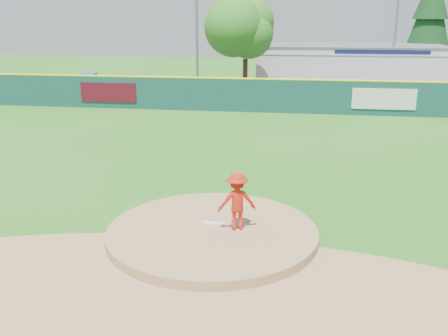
% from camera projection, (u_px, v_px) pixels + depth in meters
% --- Properties ---
extents(ground, '(120.00, 120.00, 0.00)m').
position_uv_depth(ground, '(212.00, 237.00, 13.08)').
color(ground, '#286B19').
rests_on(ground, ground).
extents(pitchers_mound, '(5.50, 5.50, 0.50)m').
position_uv_depth(pitchers_mound, '(212.00, 237.00, 13.08)').
color(pitchers_mound, '#9E774C').
rests_on(pitchers_mound, ground).
extents(pitching_rubber, '(0.60, 0.15, 0.04)m').
position_uv_depth(pitching_rubber, '(214.00, 223.00, 13.28)').
color(pitching_rubber, white).
rests_on(pitching_rubber, pitchers_mound).
extents(infield_dirt_arc, '(15.40, 15.40, 0.01)m').
position_uv_depth(infield_dirt_arc, '(187.00, 298.00, 10.24)').
color(infield_dirt_arc, '#9E774C').
rests_on(infield_dirt_arc, ground).
extents(parking_lot, '(44.00, 16.00, 0.02)m').
position_uv_depth(parking_lot, '(274.00, 91.00, 38.60)').
color(parking_lot, '#38383A').
rests_on(parking_lot, ground).
extents(pitcher, '(1.12, 0.85, 1.53)m').
position_uv_depth(pitcher, '(237.00, 201.00, 12.77)').
color(pitcher, red).
rests_on(pitcher, pitchers_mound).
extents(van, '(4.84, 2.74, 1.27)m').
position_uv_depth(van, '(206.00, 86.00, 36.90)').
color(van, silver).
rests_on(van, parking_lot).
extents(pool_building_grp, '(15.20, 8.20, 3.31)m').
position_uv_depth(pool_building_grp, '(349.00, 65.00, 41.96)').
color(pool_building_grp, silver).
rests_on(pool_building_grp, ground).
extents(fence_banners, '(20.27, 0.04, 1.20)m').
position_uv_depth(fence_banners, '(240.00, 96.00, 29.94)').
color(fence_banners, '#510B18').
rests_on(fence_banners, ground).
extents(playground_slide, '(1.01, 2.84, 1.57)m').
position_uv_depth(playground_slide, '(89.00, 83.00, 37.05)').
color(playground_slide, '#1A7CE3').
rests_on(playground_slide, ground).
extents(outfield_fence, '(40.00, 0.14, 2.07)m').
position_uv_depth(outfield_fence, '(265.00, 95.00, 29.78)').
color(outfield_fence, '#13403E').
rests_on(outfield_fence, ground).
extents(deciduous_tree, '(5.60, 5.60, 7.36)m').
position_uv_depth(deciduous_tree, '(246.00, 31.00, 35.68)').
color(deciduous_tree, '#382314').
rests_on(deciduous_tree, ground).
extents(conifer_tree, '(4.40, 4.40, 9.50)m').
position_uv_depth(conifer_tree, '(430.00, 17.00, 43.59)').
color(conifer_tree, '#382314').
rests_on(conifer_tree, ground).
extents(light_pole_left, '(1.75, 0.25, 11.00)m').
position_uv_depth(light_pole_left, '(196.00, 10.00, 37.73)').
color(light_pole_left, gray).
rests_on(light_pole_left, ground).
extents(light_pole_right, '(1.75, 0.25, 10.00)m').
position_uv_depth(light_pole_right, '(397.00, 17.00, 37.56)').
color(light_pole_right, gray).
rests_on(light_pole_right, ground).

